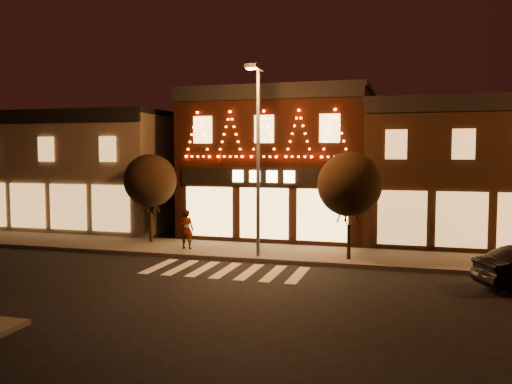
% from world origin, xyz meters
% --- Properties ---
extents(ground, '(120.00, 120.00, 0.00)m').
position_xyz_m(ground, '(0.00, 0.00, 0.00)').
color(ground, black).
rests_on(ground, ground).
extents(sidewalk_far, '(44.00, 4.00, 0.15)m').
position_xyz_m(sidewalk_far, '(2.00, 8.00, 0.07)').
color(sidewalk_far, '#47423D').
rests_on(sidewalk_far, ground).
extents(building_left, '(12.20, 8.28, 7.30)m').
position_xyz_m(building_left, '(-13.00, 13.99, 3.66)').
color(building_left, '#6F614F').
rests_on(building_left, ground).
extents(building_pulp, '(10.20, 8.34, 8.30)m').
position_xyz_m(building_pulp, '(0.00, 13.98, 4.16)').
color(building_pulp, black).
rests_on(building_pulp, ground).
extents(building_right_a, '(9.20, 8.28, 7.50)m').
position_xyz_m(building_right_a, '(9.50, 13.99, 3.76)').
color(building_right_a, '#382313').
rests_on(building_right_a, ground).
extents(streetlamp_mid, '(0.55, 1.92, 8.37)m').
position_xyz_m(streetlamp_mid, '(0.66, 6.35, 5.06)').
color(streetlamp_mid, '#59595E').
rests_on(streetlamp_mid, sidewalk_far).
extents(tree_left, '(2.74, 2.74, 4.58)m').
position_xyz_m(tree_left, '(-5.81, 8.78, 3.36)').
color(tree_left, black).
rests_on(tree_left, sidewalk_far).
extents(tree_right, '(2.80, 2.80, 4.69)m').
position_xyz_m(tree_right, '(4.64, 7.03, 3.43)').
color(tree_right, black).
rests_on(tree_right, sidewalk_far).
extents(pedestrian, '(0.70, 0.46, 1.91)m').
position_xyz_m(pedestrian, '(-3.19, 7.39, 1.10)').
color(pedestrian, gray).
rests_on(pedestrian, sidewalk_far).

